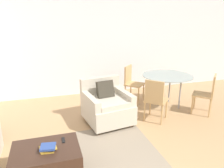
# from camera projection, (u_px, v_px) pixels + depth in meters

# --- Properties ---
(wall_back) EXTENTS (12.00, 0.06, 2.75)m
(wall_back) POSITION_uv_depth(u_px,v_px,m) (90.00, 44.00, 5.88)
(wall_back) COLOR white
(wall_back) RESTS_ON ground_plane
(area_rug) EXTENTS (2.22, 1.45, 0.01)m
(area_rug) POSITION_uv_depth(u_px,v_px,m) (87.00, 153.00, 3.48)
(area_rug) COLOR gray
(area_rug) RESTS_ON ground_plane
(armchair) EXTENTS (0.98, 1.02, 0.87)m
(armchair) POSITION_uv_depth(u_px,v_px,m) (107.00, 106.00, 4.43)
(armchair) COLOR beige
(armchair) RESTS_ON ground_plane
(ottoman) EXTENTS (0.89, 0.66, 0.41)m
(ottoman) POSITION_uv_depth(u_px,v_px,m) (47.00, 161.00, 2.94)
(ottoman) COLOR #382319
(ottoman) RESTS_ON ground_plane
(book_stack) EXTENTS (0.23, 0.20, 0.07)m
(book_stack) POSITION_uv_depth(u_px,v_px,m) (48.00, 148.00, 2.84)
(book_stack) COLOR gold
(book_stack) RESTS_ON ottoman
(tv_remote_primary) EXTENTS (0.04, 0.15, 0.01)m
(tv_remote_primary) POSITION_uv_depth(u_px,v_px,m) (63.00, 140.00, 3.08)
(tv_remote_primary) COLOR black
(tv_remote_primary) RESTS_ON ottoman
(dining_table) EXTENTS (1.17, 1.17, 0.78)m
(dining_table) POSITION_uv_depth(u_px,v_px,m) (167.00, 79.00, 5.11)
(dining_table) COLOR #8C9E99
(dining_table) RESTS_ON ground_plane
(dining_chair_near_left) EXTENTS (0.59, 0.59, 0.90)m
(dining_chair_near_left) POSITION_uv_depth(u_px,v_px,m) (155.00, 98.00, 4.40)
(dining_chair_near_left) COLOR tan
(dining_chair_near_left) RESTS_ON ground_plane
(dining_chair_near_right) EXTENTS (0.59, 0.59, 0.90)m
(dining_chair_near_right) POSITION_uv_depth(u_px,v_px,m) (208.00, 92.00, 4.76)
(dining_chair_near_right) COLOR tan
(dining_chair_near_right) RESTS_ON ground_plane
(dining_chair_far_left) EXTENTS (0.59, 0.59, 0.90)m
(dining_chair_far_left) POSITION_uv_depth(u_px,v_px,m) (132.00, 81.00, 5.57)
(dining_chair_far_left) COLOR tan
(dining_chair_far_left) RESTS_ON ground_plane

